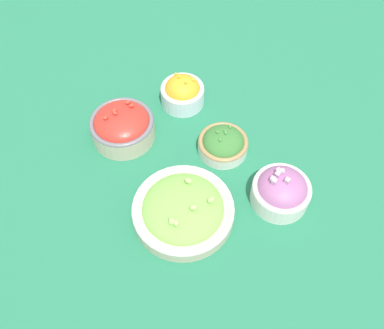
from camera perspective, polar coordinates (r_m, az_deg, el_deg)
name	(u,v)px	position (r m, az deg, el deg)	size (l,w,h in m)	color
ground_plane	(192,172)	(1.00, 0.00, -0.98)	(3.00, 3.00, 0.00)	#23704C
bowl_broccoli	(223,143)	(1.02, 4.16, 2.82)	(0.12, 0.12, 0.06)	silver
bowl_lettuce	(183,210)	(0.92, -1.19, -6.03)	(0.22, 0.22, 0.07)	beige
bowl_squash	(182,92)	(1.11, -1.29, 9.64)	(0.11, 0.11, 0.08)	silver
bowl_cherry_tomatoes	(122,125)	(1.04, -9.29, 5.17)	(0.15, 0.15, 0.09)	beige
bowl_red_onion	(281,190)	(0.95, 11.80, -3.41)	(0.13, 0.13, 0.09)	silver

